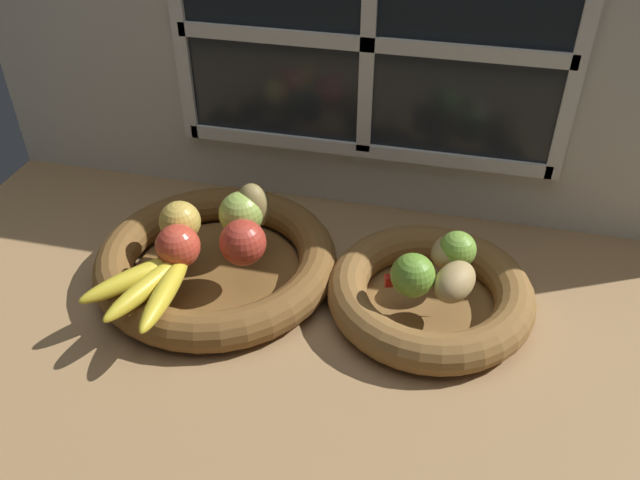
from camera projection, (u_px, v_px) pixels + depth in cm
name	position (u px, v px, depth cm)	size (l,w,h in cm)	color
ground_plane	(328.00, 311.00, 101.79)	(140.00, 90.00, 3.00)	#9E774C
back_wall	(369.00, 58.00, 107.35)	(140.00, 4.60, 55.00)	silver
fruit_bowl_left	(217.00, 261.00, 104.77)	(38.39, 38.39, 5.97)	brown
fruit_bowl_right	(430.00, 294.00, 98.46)	(30.96, 30.96, 5.97)	brown
apple_golden_left	(180.00, 221.00, 102.43)	(6.51, 6.51, 6.51)	gold
apple_red_front	(178.00, 246.00, 97.17)	(6.70, 6.70, 6.70)	#CC422D
apple_green_back	(241.00, 214.00, 103.59)	(7.11, 7.11, 7.11)	#99B74C
apple_red_right	(243.00, 242.00, 97.62)	(7.06, 7.06, 7.06)	#B73828
pear_brown	(253.00, 206.00, 104.49)	(5.45, 5.44, 8.00)	olive
banana_bunch_front	(151.00, 283.00, 93.30)	(13.59, 18.36, 2.93)	gold
potato_back	(450.00, 251.00, 98.43)	(7.36, 5.17, 4.13)	#A38451
potato_small	(455.00, 282.00, 91.89)	(7.88, 5.19, 5.13)	tan
lime_near	(413.00, 275.00, 92.08)	(6.35, 6.35, 6.35)	#6B9E33
lime_far	(457.00, 250.00, 97.36)	(5.66, 5.66, 5.66)	#7AAD3D
chili_pepper	(431.00, 280.00, 94.54)	(2.07, 2.07, 13.37)	red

